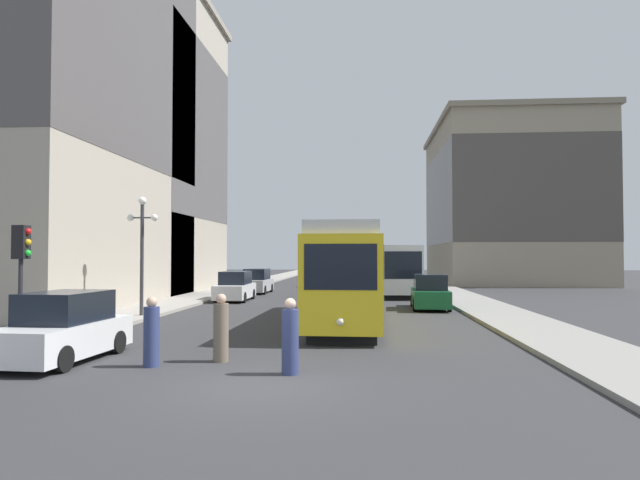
% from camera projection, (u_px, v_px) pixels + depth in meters
% --- Properties ---
extents(ground_plane, '(200.00, 200.00, 0.00)m').
position_uv_depth(ground_plane, '(261.00, 386.00, 11.74)').
color(ground_plane, '#303033').
extents(sidewalk_left, '(3.13, 120.00, 0.15)m').
position_uv_depth(sidewalk_left, '(249.00, 284.00, 52.27)').
color(sidewalk_left, gray).
rests_on(sidewalk_left, ground).
extents(sidewalk_right, '(3.13, 120.00, 0.15)m').
position_uv_depth(sidewalk_right, '(431.00, 285.00, 50.95)').
color(sidewalk_right, gray).
rests_on(sidewalk_right, ground).
extents(streetcar, '(2.90, 13.27, 3.89)m').
position_uv_depth(streetcar, '(350.00, 272.00, 23.05)').
color(streetcar, black).
rests_on(streetcar, ground).
extents(transit_bus, '(3.01, 11.95, 3.45)m').
position_uv_depth(transit_bus, '(394.00, 267.00, 39.74)').
color(transit_bus, black).
rests_on(transit_bus, ground).
extents(parked_car_left_near, '(2.07, 4.30, 1.82)m').
position_uv_depth(parked_car_left_near, '(64.00, 329.00, 14.50)').
color(parked_car_left_near, black).
rests_on(parked_car_left_near, ground).
extents(parked_car_left_mid, '(1.96, 4.74, 1.82)m').
position_uv_depth(parked_car_left_mid, '(235.00, 287.00, 34.04)').
color(parked_car_left_mid, black).
rests_on(parked_car_left_mid, ground).
extents(parked_car_right_far, '(2.04, 4.50, 1.82)m').
position_uv_depth(parked_car_right_far, '(430.00, 293.00, 28.72)').
color(parked_car_right_far, black).
rests_on(parked_car_right_far, ground).
extents(parked_car_left_far, '(1.94, 4.48, 1.82)m').
position_uv_depth(parked_car_left_far, '(257.00, 282.00, 40.97)').
color(parked_car_left_far, black).
rests_on(parked_car_left_far, ground).
extents(pedestrian_crossing_near, '(0.40, 0.40, 1.78)m').
position_uv_depth(pedestrian_crossing_near, '(290.00, 339.00, 12.87)').
color(pedestrian_crossing_near, navy).
rests_on(pedestrian_crossing_near, ground).
extents(pedestrian_crossing_far, '(0.40, 0.40, 1.78)m').
position_uv_depth(pedestrian_crossing_far, '(221.00, 330.00, 14.42)').
color(pedestrian_crossing_far, '#6B5B4C').
rests_on(pedestrian_crossing_far, ground).
extents(pedestrian_on_sidewalk, '(0.39, 0.39, 1.75)m').
position_uv_depth(pedestrian_on_sidewalk, '(151.00, 334.00, 13.76)').
color(pedestrian_on_sidewalk, navy).
rests_on(pedestrian_on_sidewalk, ground).
extents(traffic_light_near_left, '(0.47, 0.36, 3.48)m').
position_uv_depth(traffic_light_near_left, '(22.00, 254.00, 15.43)').
color(traffic_light_near_left, '#232328').
rests_on(traffic_light_near_left, sidewalk_left).
extents(lamp_post_left_near, '(1.41, 0.36, 5.25)m').
position_uv_depth(lamp_post_left_near, '(142.00, 237.00, 24.41)').
color(lamp_post_left_near, '#333338').
rests_on(lamp_post_left_near, sidewalk_left).
extents(building_left_corner, '(14.12, 15.21, 23.08)m').
position_uv_depth(building_left_corner, '(121.00, 141.00, 43.44)').
color(building_left_corner, '#A89E8E').
rests_on(building_left_corner, ground).
extents(building_left_midblock, '(15.28, 19.36, 32.05)m').
position_uv_depth(building_left_midblock, '(23.00, 19.00, 31.87)').
color(building_left_midblock, '#A89E8E').
rests_on(building_left_midblock, ground).
extents(building_right_corner, '(15.09, 20.25, 16.52)m').
position_uv_depth(building_right_corner, '(507.00, 202.00, 57.81)').
color(building_right_corner, gray).
rests_on(building_right_corner, ground).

